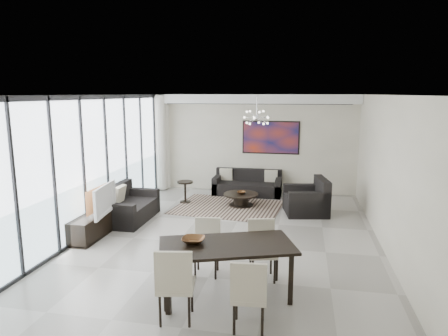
% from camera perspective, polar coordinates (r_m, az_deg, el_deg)
% --- Properties ---
extents(room_shell, '(6.00, 9.00, 2.90)m').
position_cam_1_polar(room_shell, '(7.49, 3.63, -0.79)').
color(room_shell, '#A8A39B').
rests_on(room_shell, ground).
extents(window_wall, '(0.37, 8.95, 2.90)m').
position_cam_1_polar(window_wall, '(8.57, -18.93, 0.22)').
color(window_wall, white).
rests_on(window_wall, floor).
extents(soffit, '(5.98, 0.40, 0.26)m').
position_cam_1_polar(soffit, '(11.67, 4.26, 9.80)').
color(soffit, white).
rests_on(soffit, room_shell).
extents(painting, '(1.68, 0.04, 0.98)m').
position_cam_1_polar(painting, '(11.86, 6.69, 4.35)').
color(painting, '#A92F17').
rests_on(painting, room_shell).
extents(chandelier, '(0.66, 0.66, 0.71)m').
position_cam_1_polar(chandelier, '(9.86, 4.69, 7.22)').
color(chandelier, silver).
rests_on(chandelier, room_shell).
extents(rug, '(2.88, 2.33, 0.01)m').
position_cam_1_polar(rug, '(10.47, 0.57, -5.60)').
color(rug, black).
rests_on(rug, floor).
extents(coffee_table, '(0.92, 0.92, 0.32)m').
position_cam_1_polar(coffee_table, '(10.59, 2.44, -4.42)').
color(coffee_table, black).
rests_on(coffee_table, floor).
extents(bowl_coffee, '(0.25, 0.25, 0.07)m').
position_cam_1_polar(bowl_coffee, '(10.54, 2.49, -3.52)').
color(bowl_coffee, brown).
rests_on(bowl_coffee, coffee_table).
extents(sofa_main, '(1.97, 0.81, 0.72)m').
position_cam_1_polar(sofa_main, '(11.76, 3.37, -2.61)').
color(sofa_main, black).
rests_on(sofa_main, floor).
extents(loveseat, '(0.91, 1.62, 0.81)m').
position_cam_1_polar(loveseat, '(9.66, -13.60, -5.64)').
color(loveseat, black).
rests_on(loveseat, floor).
extents(armchair, '(1.17, 1.22, 0.88)m').
position_cam_1_polar(armchair, '(10.11, 11.83, -4.68)').
color(armchair, black).
rests_on(armchair, floor).
extents(side_table, '(0.43, 0.43, 0.59)m').
position_cam_1_polar(side_table, '(10.88, -5.58, -2.89)').
color(side_table, black).
rests_on(side_table, floor).
extents(tv_console, '(0.43, 1.54, 0.48)m').
position_cam_1_polar(tv_console, '(8.82, -17.88, -7.66)').
color(tv_console, black).
rests_on(tv_console, floor).
extents(television, '(0.26, 1.08, 0.62)m').
position_cam_1_polar(television, '(8.55, -17.30, -4.36)').
color(television, gray).
rests_on(television, tv_console).
extents(dining_table, '(2.13, 1.55, 0.80)m').
position_cam_1_polar(dining_table, '(5.86, 0.38, -11.59)').
color(dining_table, black).
rests_on(dining_table, floor).
extents(dining_chair_sw, '(0.55, 0.55, 1.03)m').
position_cam_1_polar(dining_chair_sw, '(5.29, -7.03, -15.69)').
color(dining_chair_sw, beige).
rests_on(dining_chair_sw, floor).
extents(dining_chair_se, '(0.47, 0.47, 0.95)m').
position_cam_1_polar(dining_chair_se, '(5.11, 3.57, -17.16)').
color(dining_chair_se, beige).
rests_on(dining_chair_se, floor).
extents(dining_chair_nw, '(0.46, 0.46, 0.91)m').
position_cam_1_polar(dining_chair_nw, '(6.67, -2.42, -10.54)').
color(dining_chair_nw, beige).
rests_on(dining_chair_nw, floor).
extents(dining_chair_ne, '(0.53, 0.53, 0.94)m').
position_cam_1_polar(dining_chair_ne, '(6.54, 5.41, -10.85)').
color(dining_chair_ne, beige).
rests_on(dining_chair_ne, floor).
extents(bowl_dining, '(0.34, 0.34, 0.08)m').
position_cam_1_polar(bowl_dining, '(5.88, -4.42, -10.24)').
color(bowl_dining, brown).
rests_on(bowl_dining, dining_table).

